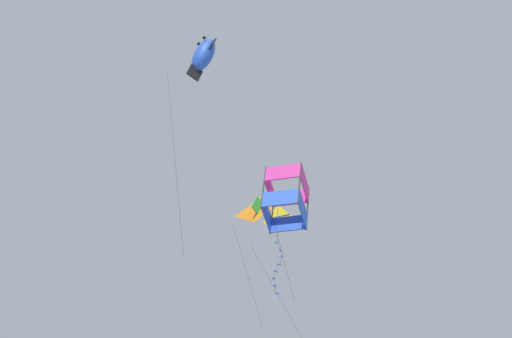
{
  "coord_description": "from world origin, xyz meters",
  "views": [
    {
      "loc": [
        6.89,
        -30.7,
        15.1
      ],
      "look_at": [
        3.76,
        -1.57,
        30.17
      ],
      "focal_mm": 54.68,
      "sensor_mm": 36.0,
      "label": 1
    }
  ],
  "objects_px": {
    "kite_delta_near_right": "(261,206)",
    "kite_fish_near_left": "(203,55)",
    "kite_diamond_low_drifter": "(278,223)",
    "kite_box_upper_right": "(286,198)"
  },
  "relations": [
    {
      "from": "kite_diamond_low_drifter",
      "to": "kite_box_upper_right",
      "type": "relative_size",
      "value": 1.07
    },
    {
      "from": "kite_box_upper_right",
      "to": "kite_diamond_low_drifter",
      "type": "bearing_deg",
      "value": -71.59
    },
    {
      "from": "kite_delta_near_right",
      "to": "kite_diamond_low_drifter",
      "type": "height_order",
      "value": "kite_delta_near_right"
    },
    {
      "from": "kite_diamond_low_drifter",
      "to": "kite_fish_near_left",
      "type": "relative_size",
      "value": 0.55
    },
    {
      "from": "kite_delta_near_right",
      "to": "kite_fish_near_left",
      "type": "height_order",
      "value": "kite_fish_near_left"
    },
    {
      "from": "kite_delta_near_right",
      "to": "kite_fish_near_left",
      "type": "distance_m",
      "value": 8.21
    },
    {
      "from": "kite_diamond_low_drifter",
      "to": "kite_fish_near_left",
      "type": "distance_m",
      "value": 7.96
    },
    {
      "from": "kite_box_upper_right",
      "to": "kite_fish_near_left",
      "type": "distance_m",
      "value": 8.72
    },
    {
      "from": "kite_delta_near_right",
      "to": "kite_diamond_low_drifter",
      "type": "relative_size",
      "value": 1.17
    },
    {
      "from": "kite_diamond_low_drifter",
      "to": "kite_fish_near_left",
      "type": "xyz_separation_m",
      "value": [
        -2.94,
        -2.29,
        7.04
      ]
    }
  ]
}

